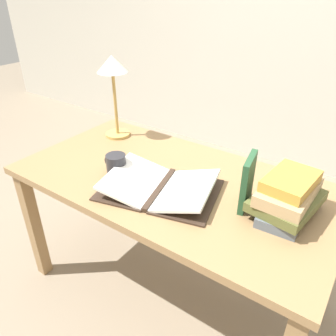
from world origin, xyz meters
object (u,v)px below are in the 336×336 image
(open_book, at_px, (160,187))
(book_stack_tall, at_px, (288,196))
(coffee_mug, at_px, (116,165))
(reading_lamp, at_px, (113,74))
(book_standing_upright, at_px, (248,182))

(open_book, height_order, book_stack_tall, book_stack_tall)
(open_book, distance_m, coffee_mug, 0.25)
(open_book, xyz_separation_m, reading_lamp, (-0.55, 0.33, 0.34))
(open_book, distance_m, reading_lamp, 0.72)
(open_book, relative_size, book_standing_upright, 2.58)
(open_book, bearing_deg, reading_lamp, 134.77)
(book_standing_upright, relative_size, coffee_mug, 1.75)
(book_standing_upright, xyz_separation_m, coffee_mug, (-0.59, -0.12, -0.06))
(book_standing_upright, distance_m, coffee_mug, 0.61)
(book_stack_tall, relative_size, reading_lamp, 0.70)
(book_stack_tall, relative_size, book_standing_upright, 1.46)
(book_standing_upright, height_order, reading_lamp, reading_lamp)
(open_book, relative_size, reading_lamp, 1.23)
(reading_lamp, relative_size, coffee_mug, 3.65)
(reading_lamp, bearing_deg, coffee_mug, -48.19)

